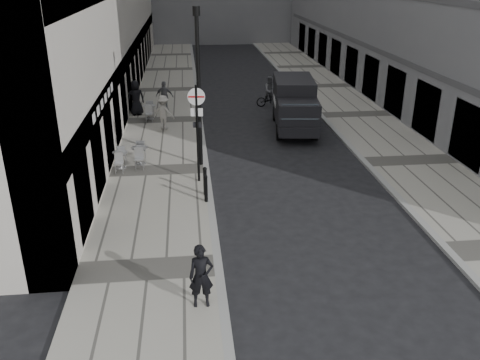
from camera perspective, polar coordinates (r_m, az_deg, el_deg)
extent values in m
plane|color=black|center=(12.68, -1.61, -16.44)|extent=(120.00, 120.00, 0.00)
cube|color=gray|center=(28.94, -8.48, 6.61)|extent=(4.00, 60.00, 0.12)
cube|color=gray|center=(30.50, 12.79, 7.13)|extent=(4.00, 60.00, 0.12)
imported|color=black|center=(12.80, -4.38, -10.74)|extent=(0.63, 0.42, 1.69)
cylinder|color=black|center=(19.71, -4.79, 5.10)|extent=(0.10, 0.10, 3.86)
cylinder|color=white|center=(19.31, -4.93, 9.30)|extent=(0.66, 0.11, 0.66)
cube|color=#B21414|center=(19.29, -4.93, 9.29)|extent=(0.60, 0.08, 0.07)
cube|color=white|center=(19.49, -4.88, 7.59)|extent=(0.46, 0.08, 0.31)
cylinder|color=black|center=(21.17, -4.64, 9.75)|extent=(0.17, 0.17, 6.28)
cylinder|color=black|center=(20.69, -4.94, 18.39)|extent=(0.29, 0.29, 0.37)
cylinder|color=black|center=(18.38, -3.85, -1.04)|extent=(0.13, 0.13, 0.97)
cylinder|color=black|center=(18.94, -3.94, -0.20)|extent=(0.14, 0.14, 1.03)
cylinder|color=black|center=(25.54, 4.43, 5.40)|extent=(0.37, 0.84, 0.81)
cylinder|color=black|center=(25.72, 8.40, 5.35)|extent=(0.37, 0.84, 0.81)
cylinder|color=black|center=(28.82, 4.01, 7.45)|extent=(0.37, 0.84, 0.81)
cylinder|color=black|center=(28.99, 7.54, 7.40)|extent=(0.37, 0.84, 0.81)
cube|color=black|center=(27.82, 6.01, 9.29)|extent=(2.43, 3.84, 2.02)
cube|color=black|center=(25.27, 6.53, 7.17)|extent=(2.22, 2.04, 1.41)
cube|color=#1E2328|center=(24.44, 6.74, 7.60)|extent=(1.80, 0.56, 0.75)
imported|color=black|center=(31.90, 3.40, 9.07)|extent=(1.78, 0.79, 0.91)
imported|color=#5E5E64|center=(31.77, 3.42, 10.03)|extent=(0.90, 0.74, 1.71)
imported|color=slate|center=(30.49, -8.46, 9.28)|extent=(1.11, 0.65, 1.77)
imported|color=#A49F98|center=(26.95, -8.58, 7.51)|extent=(1.33, 1.07, 1.79)
imported|color=black|center=(29.98, -11.62, 9.03)|extent=(1.12, 0.90, 1.98)
cylinder|color=#A6A7A9|center=(22.45, -11.06, 1.82)|extent=(0.44, 0.44, 0.03)
cylinder|color=#A6A7A9|center=(22.33, -11.13, 2.70)|extent=(0.06, 0.06, 0.74)
cylinder|color=#A6A7A9|center=(22.20, -11.20, 3.60)|extent=(0.70, 0.70, 0.03)
cylinder|color=silver|center=(22.19, -13.19, 1.37)|extent=(0.41, 0.41, 0.03)
cylinder|color=silver|center=(22.07, -13.26, 2.19)|extent=(0.06, 0.06, 0.68)
cylinder|color=silver|center=(21.96, -13.34, 3.02)|extent=(0.65, 0.65, 0.03)
cylinder|color=#A5A6A8|center=(29.16, -10.06, 6.79)|extent=(0.45, 0.45, 0.03)
cylinder|color=#A5A6A8|center=(29.06, -10.11, 7.49)|extent=(0.06, 0.06, 0.76)
cylinder|color=#A5A6A8|center=(28.96, -10.16, 8.21)|extent=(0.71, 0.71, 0.03)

